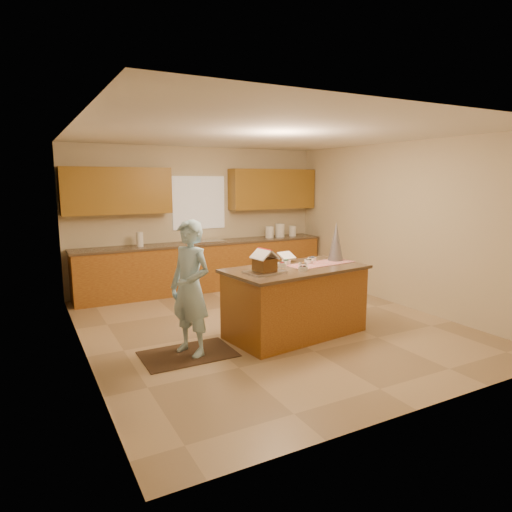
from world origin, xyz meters
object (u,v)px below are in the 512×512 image
island_base (295,303)px  tinsel_tree (336,242)px  gingerbread_house (265,263)px  boy (190,288)px

island_base → tinsel_tree: bearing=3.7°
tinsel_tree → gingerbread_house: 1.36m
tinsel_tree → boy: bearing=-176.2°
boy → gingerbread_house: (0.94, -0.12, 0.24)m
tinsel_tree → boy: boy is taller
boy → tinsel_tree: bearing=69.1°
tinsel_tree → boy: size_ratio=0.34×
boy → gingerbread_house: 0.98m
island_base → tinsel_tree: (0.78, 0.15, 0.77)m
island_base → tinsel_tree: tinsel_tree is taller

